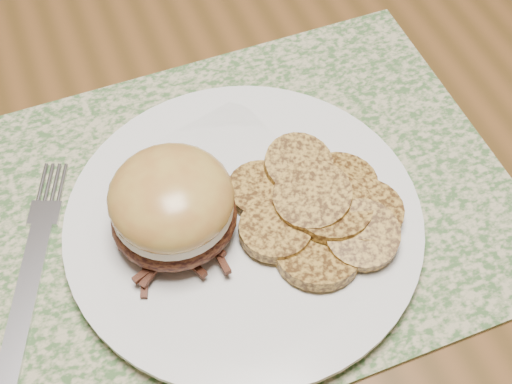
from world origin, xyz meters
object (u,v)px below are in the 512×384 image
(dining_table, at_px, (427,72))
(pork_sandwich, at_px, (172,206))
(dinner_plate, at_px, (244,224))
(fork, at_px, (32,271))

(dining_table, distance_m, pork_sandwich, 0.38)
(pork_sandwich, bearing_deg, dinner_plate, -7.17)
(dinner_plate, xyz_separation_m, pork_sandwich, (-0.05, 0.01, 0.04))
(dining_table, height_order, pork_sandwich, pork_sandwich)
(dinner_plate, xyz_separation_m, fork, (-0.16, 0.02, -0.01))
(pork_sandwich, height_order, fork, pork_sandwich)
(fork, bearing_deg, dining_table, 40.64)
(dinner_plate, height_order, fork, dinner_plate)
(dining_table, relative_size, fork, 7.71)
(dining_table, bearing_deg, fork, -162.12)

